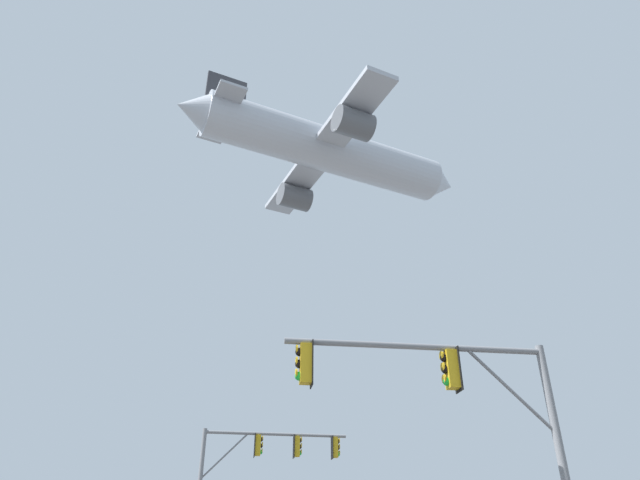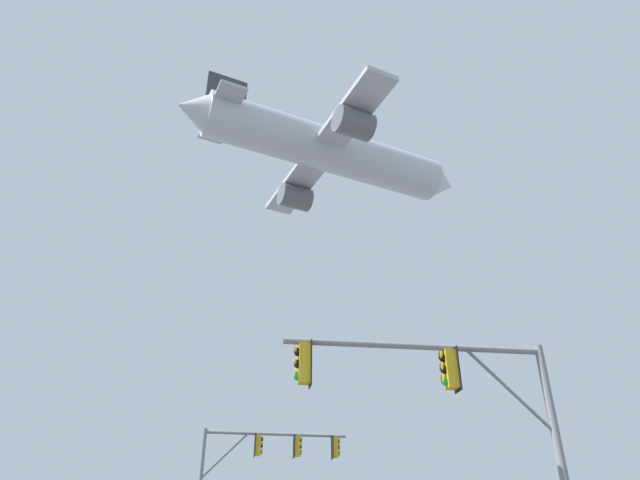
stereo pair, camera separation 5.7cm
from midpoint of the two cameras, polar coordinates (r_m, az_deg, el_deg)
name	(u,v)px [view 2 (the right image)]	position (r m, az deg, el deg)	size (l,w,h in m)	color
signal_pole_near	(457,401)	(13.41, 14.32, -16.09)	(6.41, 0.78, 5.87)	slate
signal_pole_far	(261,461)	(27.03, -6.14, -22.09)	(6.73, 1.11, 6.16)	slate
airplane	(328,151)	(55.83, 0.88, 9.34)	(30.02, 23.19, 8.45)	#B7BCC6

